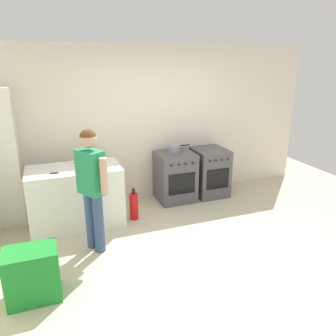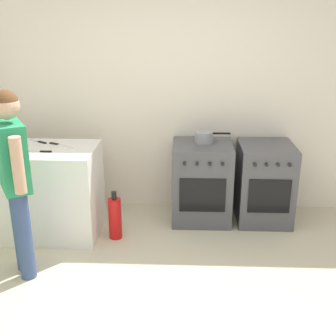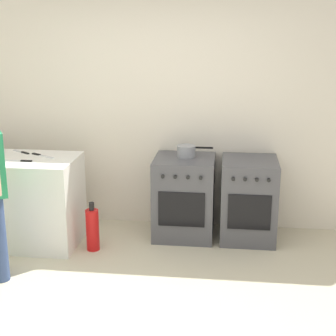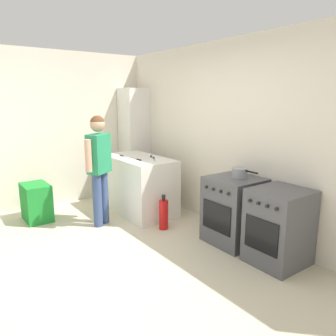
{
  "view_description": "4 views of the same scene",
  "coord_description": "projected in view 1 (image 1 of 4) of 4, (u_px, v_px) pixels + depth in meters",
  "views": [
    {
      "loc": [
        -1.63,
        -3.36,
        2.35
      ],
      "look_at": [
        -0.06,
        0.84,
        0.86
      ],
      "focal_mm": 35.0,
      "sensor_mm": 36.0,
      "label": 1
    },
    {
      "loc": [
        0.16,
        -2.64,
        2.1
      ],
      "look_at": [
        0.02,
        0.81,
        0.86
      ],
      "focal_mm": 45.0,
      "sensor_mm": 36.0,
      "label": 2
    },
    {
      "loc": [
        0.78,
        -3.52,
        2.22
      ],
      "look_at": [
        0.28,
        0.74,
        0.98
      ],
      "focal_mm": 55.0,
      "sensor_mm": 36.0,
      "label": 3
    },
    {
      "loc": [
        3.06,
        -1.41,
        1.82
      ],
      "look_at": [
        -0.14,
        0.9,
        0.97
      ],
      "focal_mm": 35.0,
      "sensor_mm": 36.0,
      "label": 4
    }
  ],
  "objects": [
    {
      "name": "ground_plane",
      "position": [
        195.0,
        249.0,
        4.28
      ],
      "size": [
        8.0,
        8.0,
        0.0
      ],
      "primitive_type": "plane",
      "color": "beige"
    },
    {
      "name": "back_wall",
      "position": [
        148.0,
        124.0,
        5.6
      ],
      "size": [
        6.0,
        0.1,
        2.6
      ],
      "primitive_type": "cube",
      "color": "silver",
      "rests_on": "ground"
    },
    {
      "name": "counter_unit",
      "position": [
        76.0,
        197.0,
        4.75
      ],
      "size": [
        1.3,
        0.7,
        0.9
      ],
      "primitive_type": "cube",
      "color": "silver",
      "rests_on": "ground"
    },
    {
      "name": "oven_left",
      "position": [
        175.0,
        176.0,
        5.66
      ],
      "size": [
        0.62,
        0.62,
        0.85
      ],
      "color": "#4C4C51",
      "rests_on": "ground"
    },
    {
      "name": "oven_right",
      "position": [
        210.0,
        172.0,
        5.88
      ],
      "size": [
        0.56,
        0.62,
        0.85
      ],
      "color": "#4C4C51",
      "rests_on": "ground"
    },
    {
      "name": "pot",
      "position": [
        175.0,
        149.0,
        5.57
      ],
      "size": [
        0.37,
        0.19,
        0.12
      ],
      "color": "gray",
      "rests_on": "oven_left"
    },
    {
      "name": "knife_utility",
      "position": [
        74.0,
        163.0,
        4.81
      ],
      "size": [
        0.22,
        0.17,
        0.01
      ],
      "color": "silver",
      "rests_on": "counter_unit"
    },
    {
      "name": "knife_carving",
      "position": [
        82.0,
        169.0,
        4.54
      ],
      "size": [
        0.33,
        0.04,
        0.01
      ],
      "color": "silver",
      "rests_on": "counter_unit"
    },
    {
      "name": "knife_chef",
      "position": [
        93.0,
        163.0,
        4.8
      ],
      "size": [
        0.29,
        0.18,
        0.01
      ],
      "color": "silver",
      "rests_on": "counter_unit"
    },
    {
      "name": "knife_bread",
      "position": [
        62.0,
        172.0,
        4.41
      ],
      "size": [
        0.35,
        0.05,
        0.01
      ],
      "color": "silver",
      "rests_on": "counter_unit"
    },
    {
      "name": "person",
      "position": [
        91.0,
        181.0,
        3.99
      ],
      "size": [
        0.35,
        0.5,
        1.59
      ],
      "color": "#384C7A",
      "rests_on": "ground"
    },
    {
      "name": "fire_extinguisher",
      "position": [
        134.0,
        206.0,
        5.01
      ],
      "size": [
        0.13,
        0.13,
        0.5
      ],
      "color": "red",
      "rests_on": "ground"
    },
    {
      "name": "recycling_crate_lower",
      "position": [
        34.0,
        286.0,
        3.36
      ],
      "size": [
        0.52,
        0.36,
        0.28
      ],
      "primitive_type": "cube",
      "color": "#1E842D",
      "rests_on": "ground"
    },
    {
      "name": "recycling_crate_upper",
      "position": [
        31.0,
        263.0,
        3.27
      ],
      "size": [
        0.52,
        0.36,
        0.28
      ],
      "primitive_type": "cube",
      "color": "#1E842D",
      "rests_on": "recycling_crate_lower"
    },
    {
      "name": "larder_cabinet",
      "position": [
        1.0,
        159.0,
        4.69
      ],
      "size": [
        0.48,
        0.44,
        2.0
      ],
      "primitive_type": "cube",
      "color": "silver",
      "rests_on": "ground"
    }
  ]
}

